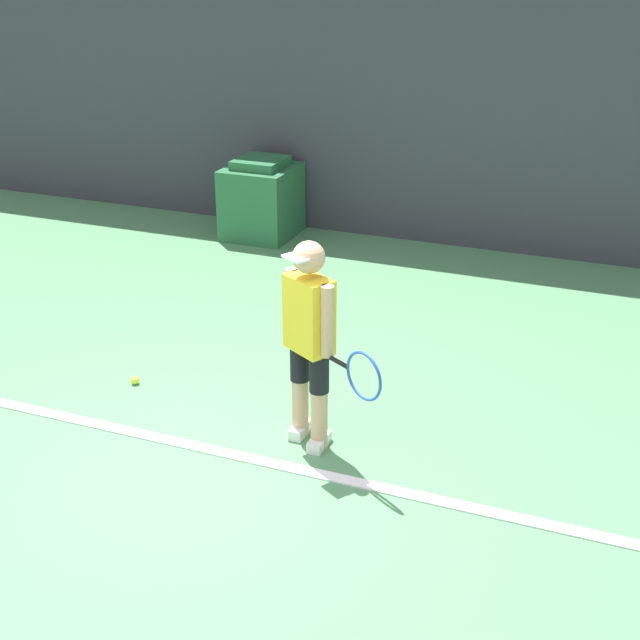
% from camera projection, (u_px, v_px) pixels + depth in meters
% --- Properties ---
extents(ground_plane, '(24.00, 24.00, 0.00)m').
position_uv_depth(ground_plane, '(192.00, 475.00, 5.98)').
color(ground_plane, '#518C5B').
extents(back_wall, '(24.00, 0.10, 3.03)m').
position_uv_depth(back_wall, '(418.00, 109.00, 9.86)').
color(back_wall, '#383842').
rests_on(back_wall, ground_plane).
extents(court_baseline, '(21.60, 0.10, 0.01)m').
position_uv_depth(court_baseline, '(214.00, 451.00, 6.25)').
color(court_baseline, white).
rests_on(court_baseline, ground_plane).
extents(tennis_player, '(0.86, 0.56, 1.50)m').
position_uv_depth(tennis_player, '(311.00, 337.00, 6.04)').
color(tennis_player, tan).
rests_on(tennis_player, ground_plane).
extents(tennis_ball, '(0.07, 0.07, 0.07)m').
position_uv_depth(tennis_ball, '(135.00, 380.00, 7.15)').
color(tennis_ball, '#D1E533').
rests_on(tennis_ball, ground_plane).
extents(covered_chair, '(0.77, 0.83, 0.93)m').
position_uv_depth(covered_chair, '(262.00, 199.00, 10.43)').
color(covered_chair, '#28663D').
rests_on(covered_chair, ground_plane).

